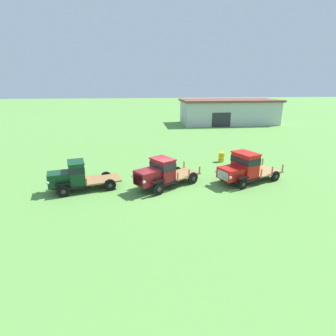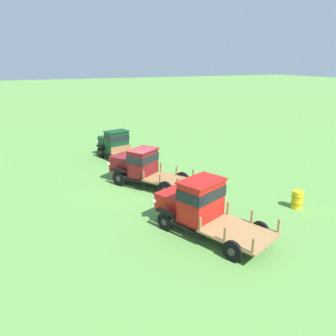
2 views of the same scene
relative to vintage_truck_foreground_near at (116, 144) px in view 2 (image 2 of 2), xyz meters
The scene contains 5 objects.
ground_plane 5.98m from the vintage_truck_foreground_near, ahead, with size 240.00×240.00×0.00m, color #5B9342.
vintage_truck_foreground_near is the anchor object (origin of this frame).
vintage_truck_second_in_line 5.82m from the vintage_truck_foreground_near, ahead, with size 5.16×4.12×2.15m.
vintage_truck_midrow_center 11.99m from the vintage_truck_foreground_near, ahead, with size 5.56×3.75×2.30m.
oil_drum_beside_row 13.37m from the vintage_truck_foreground_near, 24.74° to the left, with size 0.57×0.57×0.89m.
Camera 2 is at (17.01, -5.97, 6.93)m, focal length 35.00 mm.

